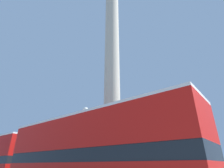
# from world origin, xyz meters

# --- Properties ---
(monument_column) EXTENTS (5.32, 5.32, 25.41)m
(monument_column) POSITION_xyz_m (0.00, 0.00, 8.24)
(monument_column) COLOR #A39E8E
(monument_column) RESTS_ON ground_plane
(bus_b) EXTENTS (11.19, 3.09, 4.44)m
(bus_b) POSITION_xyz_m (3.56, -6.38, 2.45)
(bus_b) COLOR #B7140F
(bus_b) RESTS_ON ground_plane
(street_lamp) EXTENTS (0.46, 0.46, 6.44)m
(street_lamp) POSITION_xyz_m (-0.01, -3.49, 3.80)
(street_lamp) COLOR black
(street_lamp) RESTS_ON ground_plane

